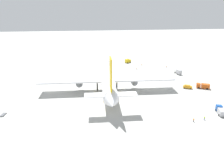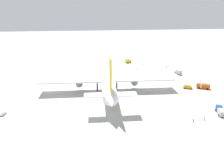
# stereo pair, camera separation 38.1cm
# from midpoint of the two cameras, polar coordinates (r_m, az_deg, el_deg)

# --- Properties ---
(ground_plane) EXTENTS (600.00, 600.00, 0.00)m
(ground_plane) POSITION_cam_midpoint_polar(r_m,az_deg,el_deg) (111.35, -1.41, -4.01)
(ground_plane) COLOR #B2B2AD
(airliner) EXTENTS (71.59, 72.05, 24.28)m
(airliner) POSITION_cam_midpoint_polar(r_m,az_deg,el_deg) (107.51, -1.39, -0.58)
(airliner) COLOR white
(airliner) RESTS_ON ground
(service_truck_0) EXTENTS (4.30, 5.24, 3.17)m
(service_truck_0) POSITION_cam_midpoint_polar(r_m,az_deg,el_deg) (163.31, 4.68, 3.93)
(service_truck_0) COLOR yellow
(service_truck_0) RESTS_ON ground
(service_truck_1) EXTENTS (6.16, 3.15, 3.23)m
(service_truck_1) POSITION_cam_midpoint_polar(r_m,az_deg,el_deg) (142.03, 18.57, 0.76)
(service_truck_1) COLOR white
(service_truck_1) RESTS_ON ground
(service_truck_2) EXTENTS (5.07, 7.13, 2.69)m
(service_truck_2) POSITION_cam_midpoint_polar(r_m,az_deg,el_deg) (121.87, 24.76, -2.99)
(service_truck_2) COLOR #BF4C14
(service_truck_2) RESTS_ON ground
(service_truck_3) EXTENTS (6.97, 4.10, 2.71)m
(service_truck_3) POSITION_cam_midpoint_polar(r_m,az_deg,el_deg) (96.93, 28.77, -9.10)
(service_truck_3) COLOR #194CA5
(service_truck_3) RESTS_ON ground
(service_van) EXTENTS (3.64, 5.01, 1.97)m
(service_van) POSITION_cam_midpoint_polar(r_m,az_deg,el_deg) (118.65, 20.91, -3.30)
(service_van) COLOR orange
(service_van) RESTS_ON ground
(baggage_cart_0) EXTENTS (3.58, 1.86, 0.40)m
(baggage_cart_0) POSITION_cam_midpoint_polar(r_m,az_deg,el_deg) (96.57, -28.63, -9.99)
(baggage_cart_0) COLOR #595B60
(baggage_cart_0) RESTS_ON ground
(ground_worker_0) EXTENTS (0.57, 0.57, 1.70)m
(ground_worker_0) POSITION_cam_midpoint_polar(r_m,az_deg,el_deg) (154.30, 15.40, 2.13)
(ground_worker_0) COLOR navy
(ground_worker_0) RESTS_ON ground
(ground_worker_1) EXTENTS (0.54, 0.54, 1.61)m
(ground_worker_1) POSITION_cam_midpoint_polar(r_m,az_deg,el_deg) (86.40, 22.41, -12.01)
(ground_worker_1) COLOR #3F3F47
(ground_worker_1) RESTS_ON ground
(ground_worker_2) EXTENTS (0.56, 0.56, 1.64)m
(ground_worker_2) POSITION_cam_midpoint_polar(r_m,az_deg,el_deg) (89.40, 25.03, -11.30)
(ground_worker_2) COLOR navy
(ground_worker_2) RESTS_ON ground
(ground_worker_3) EXTENTS (0.56, 0.56, 1.71)m
(ground_worker_3) POSITION_cam_midpoint_polar(r_m,az_deg,el_deg) (155.95, 8.68, 2.76)
(ground_worker_3) COLOR black
(ground_worker_3) RESTS_ON ground
(ground_worker_4) EXTENTS (0.55, 0.55, 1.67)m
(ground_worker_4) POSITION_cam_midpoint_polar(r_m,az_deg,el_deg) (145.95, 7.25, 1.72)
(ground_worker_4) COLOR #3F3F47
(ground_worker_4) RESTS_ON ground
(traffic_cone_0) EXTENTS (0.36, 0.36, 0.55)m
(traffic_cone_0) POSITION_cam_midpoint_polar(r_m,az_deg,el_deg) (121.52, -21.94, -3.31)
(traffic_cone_0) COLOR orange
(traffic_cone_0) RESTS_ON ground
(traffic_cone_1) EXTENTS (0.36, 0.36, 0.55)m
(traffic_cone_1) POSITION_cam_midpoint_polar(r_m,az_deg,el_deg) (157.35, 7.74, 2.72)
(traffic_cone_1) COLOR orange
(traffic_cone_1) RESTS_ON ground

